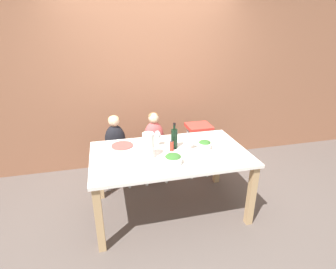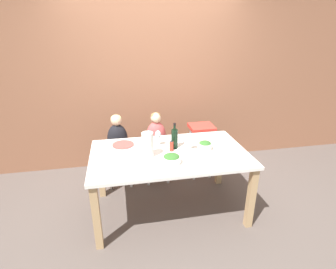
# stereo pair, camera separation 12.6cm
# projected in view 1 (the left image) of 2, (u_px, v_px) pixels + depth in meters

# --- Properties ---
(ground_plane) EXTENTS (14.00, 14.00, 0.00)m
(ground_plane) POSITION_uv_depth(u_px,v_px,m) (170.00, 209.00, 3.10)
(ground_plane) COLOR #564C47
(wall_back) EXTENTS (10.00, 0.06, 2.70)m
(wall_back) POSITION_uv_depth(u_px,v_px,m) (148.00, 76.00, 3.75)
(wall_back) COLOR #8E5B42
(wall_back) RESTS_ON ground_plane
(dining_table) EXTENTS (1.67, 0.99, 0.74)m
(dining_table) POSITION_uv_depth(u_px,v_px,m) (170.00, 160.00, 2.85)
(dining_table) COLOR white
(dining_table) RESTS_ON ground_plane
(chair_far_left) EXTENTS (0.38, 0.36, 0.45)m
(chair_far_left) POSITION_uv_depth(u_px,v_px,m) (117.00, 159.00, 3.46)
(chair_far_left) COLOR silver
(chair_far_left) RESTS_ON ground_plane
(chair_far_center) EXTENTS (0.38, 0.36, 0.45)m
(chair_far_center) POSITION_uv_depth(u_px,v_px,m) (154.00, 155.00, 3.58)
(chair_far_center) COLOR silver
(chair_far_center) RESTS_ON ground_plane
(chair_right_highchair) EXTENTS (0.33, 0.31, 0.76)m
(chair_right_highchair) POSITION_uv_depth(u_px,v_px,m) (198.00, 138.00, 3.64)
(chair_right_highchair) COLOR silver
(chair_right_highchair) RESTS_ON ground_plane
(person_child_left) EXTENTS (0.26, 0.19, 0.52)m
(person_child_left) POSITION_uv_depth(u_px,v_px,m) (115.00, 136.00, 3.34)
(person_child_left) COLOR black
(person_child_left) RESTS_ON chair_far_left
(person_child_center) EXTENTS (0.26, 0.19, 0.52)m
(person_child_center) POSITION_uv_depth(u_px,v_px,m) (154.00, 133.00, 3.45)
(person_child_center) COLOR #C64C4C
(person_child_center) RESTS_ON chair_far_center
(wine_bottle) EXTENTS (0.07, 0.07, 0.29)m
(wine_bottle) POSITION_uv_depth(u_px,v_px,m) (174.00, 138.00, 2.89)
(wine_bottle) COLOR black
(wine_bottle) RESTS_ON dining_table
(paper_towel_roll) EXTENTS (0.12, 0.12, 0.27)m
(paper_towel_roll) POSITION_uv_depth(u_px,v_px,m) (148.00, 145.00, 2.67)
(paper_towel_roll) COLOR white
(paper_towel_roll) RESTS_ON dining_table
(wine_glass_near) EXTENTS (0.07, 0.07, 0.18)m
(wine_glass_near) POSITION_uv_depth(u_px,v_px,m) (190.00, 139.00, 2.85)
(wine_glass_near) COLOR white
(wine_glass_near) RESTS_ON dining_table
(wine_glass_far) EXTENTS (0.07, 0.07, 0.18)m
(wine_glass_far) POSITION_uv_depth(u_px,v_px,m) (158.00, 135.00, 2.93)
(wine_glass_far) COLOR white
(wine_glass_far) RESTS_ON dining_table
(salad_bowl_large) EXTENTS (0.19, 0.19, 0.10)m
(salad_bowl_large) POSITION_uv_depth(u_px,v_px,m) (173.00, 159.00, 2.58)
(salad_bowl_large) COLOR silver
(salad_bowl_large) RESTS_ON dining_table
(salad_bowl_small) EXTENTS (0.15, 0.15, 0.10)m
(salad_bowl_small) POSITION_uv_depth(u_px,v_px,m) (205.00, 145.00, 2.89)
(salad_bowl_small) COLOR silver
(salad_bowl_small) RESTS_ON dining_table
(dinner_plate_front_left) EXTENTS (0.24, 0.24, 0.01)m
(dinner_plate_front_left) POSITION_uv_depth(u_px,v_px,m) (122.00, 167.00, 2.51)
(dinner_plate_front_left) COLOR silver
(dinner_plate_front_left) RESTS_ON dining_table
(dinner_plate_back_left) EXTENTS (0.24, 0.24, 0.01)m
(dinner_plate_back_left) POSITION_uv_depth(u_px,v_px,m) (122.00, 146.00, 2.97)
(dinner_plate_back_left) COLOR #D14C47
(dinner_plate_back_left) RESTS_ON dining_table
(condiment_bottle_hot_sauce) EXTENTS (0.04, 0.04, 0.13)m
(condiment_bottle_hot_sauce) POSITION_uv_depth(u_px,v_px,m) (172.00, 146.00, 2.83)
(condiment_bottle_hot_sauce) COLOR red
(condiment_bottle_hot_sauce) RESTS_ON dining_table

